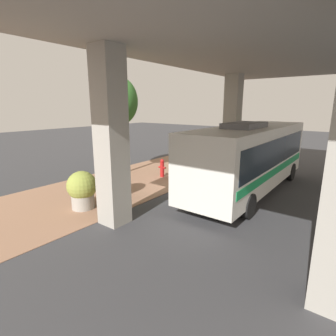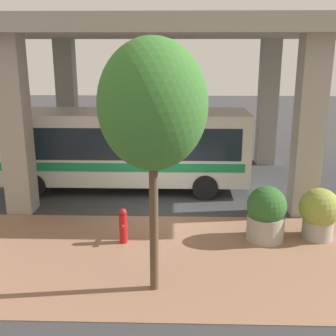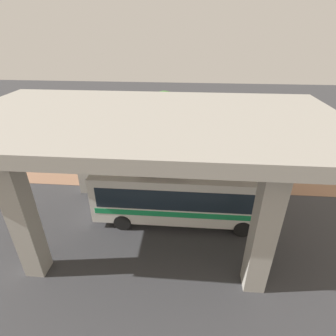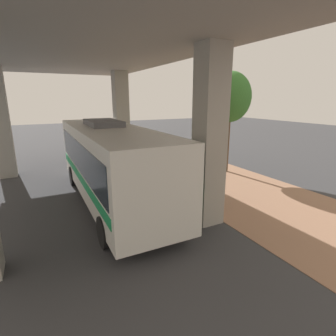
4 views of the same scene
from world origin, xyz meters
name	(u,v)px [view 1 (image 1 of 4)]	position (x,y,z in m)	size (l,w,h in m)	color
ground_plane	(181,187)	(0.00, 0.00, 0.00)	(80.00, 80.00, 0.00)	#38383A
sidewalk_strip	(140,178)	(-3.00, 0.00, 0.01)	(6.00, 40.00, 0.02)	#936B51
overpass	(266,62)	(4.00, 0.00, 5.94)	(9.40, 18.12, 6.80)	#9E998E
bus	(250,154)	(3.10, 1.59, 1.91)	(2.76, 10.03, 3.53)	silver
fire_hydrant	(162,168)	(-2.09, 1.03, 0.56)	(0.51, 0.25, 1.12)	#B21919
planter_front	(82,189)	(-1.60, -4.97, 0.85)	(1.24, 1.24, 1.63)	#9E998E
planter_middle	(110,180)	(-1.75, -3.32, 0.86)	(1.20, 1.20, 1.73)	#9E998E
street_tree_near	(118,101)	(-4.62, -0.07, 4.52)	(2.43, 2.43, 6.00)	brown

